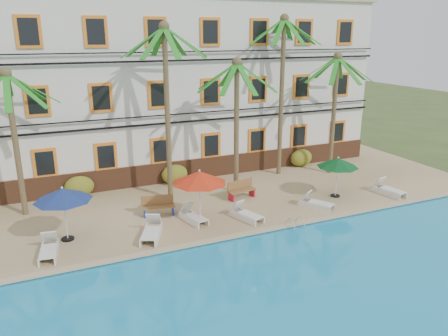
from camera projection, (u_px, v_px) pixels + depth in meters
name	position (u px, v px, depth m)	size (l,w,h in m)	color
ground	(239.00, 231.00, 19.31)	(100.00, 100.00, 0.00)	#384C23
pool_deck	(199.00, 192.00, 23.65)	(30.00, 12.00, 0.25)	tan
swimming_pool	(340.00, 319.00, 13.16)	(26.00, 12.00, 0.20)	#1A8EC3
pool_coping	(249.00, 233.00, 18.44)	(30.00, 0.35, 0.06)	tan
hotel_building	(169.00, 85.00, 26.46)	(25.40, 6.44, 10.22)	silver
palm_a	(12.00, 122.00, 19.20)	(4.17, 4.17, 6.75)	brown
palm_b	(166.00, 90.00, 20.92)	(4.17, 4.17, 8.69)	brown
palm_c	(237.00, 107.00, 22.11)	(4.17, 4.17, 7.02)	brown
palm_d	(282.00, 76.00, 24.75)	(4.17, 4.17, 9.17)	brown
palm_e	(335.00, 97.00, 25.32)	(4.17, 4.17, 7.13)	brown
shrub_left	(79.00, 187.00, 22.53)	(1.50, 0.90, 1.10)	#285117
shrub_mid	(175.00, 174.00, 24.51)	(1.50, 0.90, 1.10)	#285117
shrub_right	(301.00, 158.00, 27.75)	(1.50, 0.90, 1.10)	#285117
umbrella_blue	(63.00, 195.00, 17.36)	(2.31, 2.31, 2.31)	black
umbrella_red	(199.00, 177.00, 19.08)	(2.44, 2.44, 2.44)	black
umbrella_green	(338.00, 163.00, 22.20)	(2.14, 2.14, 2.14)	black
lounger_a	(49.00, 249.00, 16.60)	(0.85, 1.78, 0.81)	silver
lounger_b	(151.00, 231.00, 18.07)	(1.36, 1.96, 0.88)	silver
lounger_c	(193.00, 216.00, 19.62)	(0.95, 1.73, 0.78)	silver
lounger_d	(246.00, 214.00, 19.84)	(1.12, 1.80, 0.80)	silver
lounger_e	(316.00, 203.00, 21.19)	(1.35, 1.72, 0.78)	silver
lounger_f	(388.00, 189.00, 22.93)	(0.96, 1.87, 0.84)	silver
bench_left	(158.00, 205.00, 20.28)	(1.56, 0.77, 0.93)	olive
bench_right	(241.00, 189.00, 22.36)	(1.56, 0.70, 0.93)	olive
pool_ladder	(295.00, 226.00, 19.23)	(0.54, 0.74, 0.74)	silver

